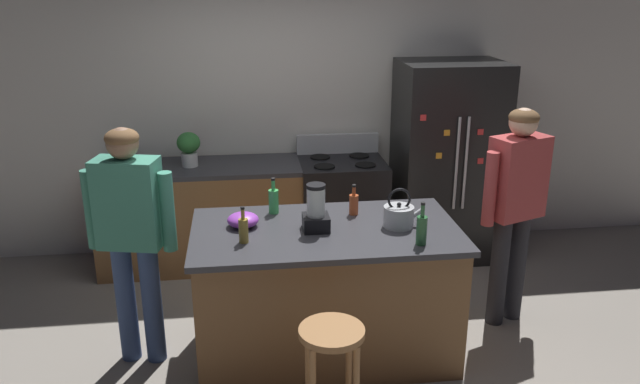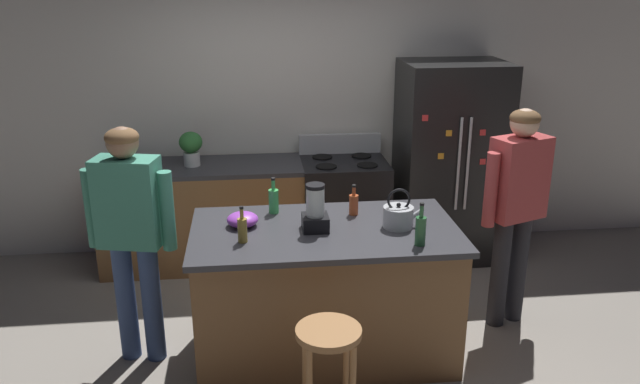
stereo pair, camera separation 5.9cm
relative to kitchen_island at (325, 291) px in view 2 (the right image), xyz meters
The scene contains 17 objects.
ground_plane 0.47m from the kitchen_island, ahead, with size 14.00×14.00×0.00m, color gray.
back_wall 2.14m from the kitchen_island, 90.00° to the left, with size 8.00×0.10×2.70m, color silver.
kitchen_island is the anchor object (origin of this frame).
back_counter_run 1.74m from the kitchen_island, 117.30° to the left, with size 2.00×0.64×0.93m.
refrigerator 2.04m from the kitchen_island, 48.84° to the left, with size 0.90×0.73×1.80m.
stove_range 1.57m from the kitchen_island, 76.90° to the left, with size 0.76×0.65×1.11m.
person_by_island_left 1.36m from the kitchen_island, behind, with size 0.60×0.30×1.63m.
person_by_sink_right 1.53m from the kitchen_island, 10.24° to the left, with size 0.58×0.35×1.64m.
bar_stool 0.89m from the kitchen_island, 95.59° to the right, with size 0.36×0.36×0.71m.
potted_plant 1.94m from the kitchen_island, 122.31° to the left, with size 0.20×0.20×0.30m.
blender_appliance 0.60m from the kitchen_island, 167.20° to the right, with size 0.17×0.17×0.31m.
bottle_vinegar 0.78m from the kitchen_island, 163.59° to the right, with size 0.06×0.06×0.24m.
bottle_olive_oil 0.85m from the kitchen_island, 30.70° to the right, with size 0.07×0.07×0.28m.
bottle_cooking_sauce 0.63m from the kitchen_island, 45.73° to the left, with size 0.06×0.06×0.22m.
bottle_soda 0.72m from the kitchen_island, 134.48° to the left, with size 0.07×0.07×0.26m.
mixing_bowl 0.75m from the kitchen_island, 169.24° to the left, with size 0.21×0.21×0.09m, color purple.
tea_kettle 0.73m from the kitchen_island, ahead, with size 0.28×0.20×0.27m.
Camera 2 is at (-0.46, -3.81, 2.52)m, focal length 35.50 mm.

